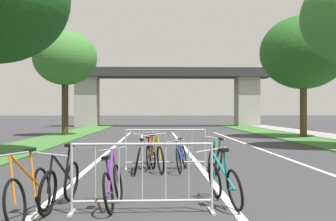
# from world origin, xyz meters

# --- Properties ---
(grass_verge_left) EXTENTS (2.56, 49.26, 0.05)m
(grass_verge_left) POSITION_xyz_m (-6.73, 20.15, 0.03)
(grass_verge_left) COLOR #386B2D
(grass_verge_left) RESTS_ON ground
(grass_verge_right) EXTENTS (2.56, 49.26, 0.05)m
(grass_verge_right) POSITION_xyz_m (6.73, 20.15, 0.03)
(grass_verge_right) COLOR #386B2D
(grass_verge_right) RESTS_ON ground
(lane_stripe_center) EXTENTS (0.14, 28.50, 0.01)m
(lane_stripe_center) POSITION_xyz_m (0.00, 14.25, 0.00)
(lane_stripe_center) COLOR silver
(lane_stripe_center) RESTS_ON ground
(lane_stripe_right_lane) EXTENTS (0.14, 28.50, 0.01)m
(lane_stripe_right_lane) POSITION_xyz_m (3.00, 14.25, 0.00)
(lane_stripe_right_lane) COLOR silver
(lane_stripe_right_lane) RESTS_ON ground
(lane_stripe_left_lane) EXTENTS (0.14, 28.50, 0.01)m
(lane_stripe_left_lane) POSITION_xyz_m (-3.00, 14.25, 0.00)
(lane_stripe_left_lane) COLOR silver
(lane_stripe_left_lane) RESTS_ON ground
(overpass_bridge) EXTENTS (20.66, 3.49, 5.79)m
(overpass_bridge) POSITION_xyz_m (0.00, 40.71, 4.05)
(overpass_bridge) COLOR #2D2D30
(overpass_bridge) RESTS_ON ground
(tree_left_oak_mid) EXTENTS (3.94, 3.94, 6.50)m
(tree_left_oak_mid) POSITION_xyz_m (-6.82, 24.50, 4.79)
(tree_left_oak_mid) COLOR #3D2D1E
(tree_left_oak_mid) RESTS_ON ground
(tree_right_cypress_far) EXTENTS (5.01, 5.01, 7.08)m
(tree_right_cypress_far) POSITION_xyz_m (7.39, 22.43, 4.93)
(tree_right_cypress_far) COLOR #4C3823
(tree_right_cypress_far) RESTS_ON ground
(crowd_barrier_nearest) EXTENTS (2.16, 0.49, 1.05)m
(crowd_barrier_nearest) POSITION_xyz_m (-1.42, 4.29, 0.52)
(crowd_barrier_nearest) COLOR #ADADB2
(crowd_barrier_nearest) RESTS_ON ground
(crowd_barrier_second) EXTENTS (2.17, 0.57, 1.05)m
(crowd_barrier_second) POSITION_xyz_m (-0.95, 9.14, 0.52)
(crowd_barrier_second) COLOR #ADADB2
(crowd_barrier_second) RESTS_ON ground
(bicycle_silver_0) EXTENTS (0.50, 1.63, 0.96)m
(bicycle_silver_0) POSITION_xyz_m (-1.65, 8.56, 0.37)
(bicycle_silver_0) COLOR black
(bicycle_silver_0) RESTS_ON ground
(bicycle_green_1) EXTENTS (0.50, 1.72, 0.87)m
(bicycle_green_1) POSITION_xyz_m (0.29, 8.66, 0.35)
(bicycle_green_1) COLOR black
(bicycle_green_1) RESTS_ON ground
(bicycle_red_2) EXTENTS (0.46, 1.62, 0.95)m
(bicycle_red_2) POSITION_xyz_m (-1.34, 9.62, 0.36)
(bicycle_red_2) COLOR black
(bicycle_red_2) RESTS_ON ground
(bicycle_teal_3) EXTENTS (0.63, 1.67, 0.95)m
(bicycle_teal_3) POSITION_xyz_m (-0.11, 4.84, 0.37)
(bicycle_teal_3) COLOR black
(bicycle_teal_3) RESTS_ON ground
(bicycle_blue_4) EXTENTS (0.60, 1.67, 0.84)m
(bicycle_blue_4) POSITION_xyz_m (-0.56, 8.76, 0.35)
(bicycle_blue_4) COLOR black
(bicycle_blue_4) RESTS_ON ground
(bicycle_purple_5) EXTENTS (0.44, 1.60, 0.93)m
(bicycle_purple_5) POSITION_xyz_m (-1.89, 4.67, 0.36)
(bicycle_purple_5) COLOR black
(bicycle_purple_5) RESTS_ON ground
(bicycle_black_6) EXTENTS (0.46, 1.74, 1.00)m
(bicycle_black_6) POSITION_xyz_m (-2.70, 4.65, 0.37)
(bicycle_black_6) COLOR black
(bicycle_black_6) RESTS_ON ground
(bicycle_yellow_7) EXTENTS (0.48, 1.66, 1.00)m
(bicycle_yellow_7) POSITION_xyz_m (-1.20, 8.72, 0.38)
(bicycle_yellow_7) COLOR black
(bicycle_yellow_7) RESTS_ON ground
(bicycle_orange_8) EXTENTS (0.52, 1.71, 1.01)m
(bicycle_orange_8) POSITION_xyz_m (-2.98, 3.92, 0.38)
(bicycle_orange_8) COLOR black
(bicycle_orange_8) RESTS_ON ground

